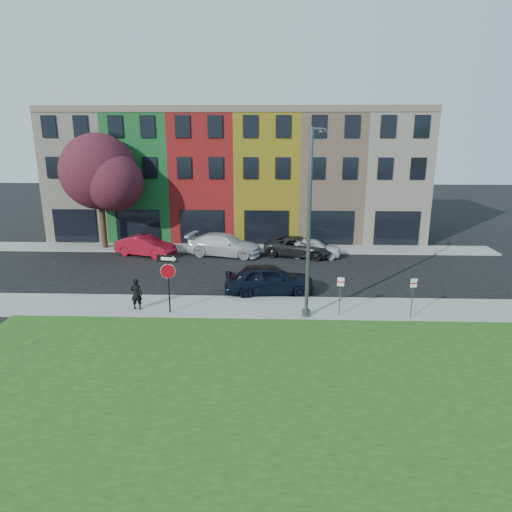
{
  "coord_description": "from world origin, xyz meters",
  "views": [
    {
      "loc": [
        0.47,
        -18.46,
        8.64
      ],
      "look_at": [
        -0.35,
        4.0,
        2.49
      ],
      "focal_mm": 32.0,
      "sensor_mm": 36.0,
      "label": 1
    }
  ],
  "objects_px": {
    "stop_sign": "(168,272)",
    "street_lamp": "(310,225)",
    "sedan_near": "(269,279)",
    "man": "(136,294)"
  },
  "relations": [
    {
      "from": "stop_sign",
      "to": "sedan_near",
      "type": "xyz_separation_m",
      "value": [
        4.81,
        3.19,
        -1.35
      ]
    },
    {
      "from": "man",
      "to": "sedan_near",
      "type": "relative_size",
      "value": 0.31
    },
    {
      "from": "stop_sign",
      "to": "man",
      "type": "distance_m",
      "value": 2.17
    },
    {
      "from": "stop_sign",
      "to": "street_lamp",
      "type": "height_order",
      "value": "street_lamp"
    },
    {
      "from": "man",
      "to": "street_lamp",
      "type": "relative_size",
      "value": 0.18
    },
    {
      "from": "stop_sign",
      "to": "street_lamp",
      "type": "relative_size",
      "value": 0.33
    },
    {
      "from": "stop_sign",
      "to": "street_lamp",
      "type": "bearing_deg",
      "value": 9.25
    },
    {
      "from": "sedan_near",
      "to": "street_lamp",
      "type": "relative_size",
      "value": 0.58
    },
    {
      "from": "street_lamp",
      "to": "man",
      "type": "bearing_deg",
      "value": -162.93
    },
    {
      "from": "man",
      "to": "sedan_near",
      "type": "xyz_separation_m",
      "value": [
        6.52,
        2.81,
        -0.08
      ]
    }
  ]
}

